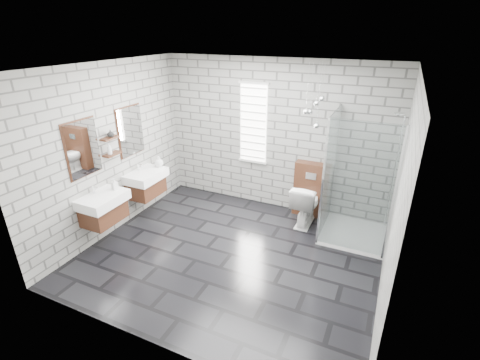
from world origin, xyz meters
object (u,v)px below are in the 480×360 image
Objects in this scene: vanity_right at (144,176)px; cistern_panel at (311,190)px; vanity_left at (101,200)px; toilet at (306,204)px; shower_enclosure at (349,211)px.

cistern_panel is (2.67, 1.23, -0.26)m from vanity_right.
vanity_left reaches higher than cistern_panel.
vanity_left is at bearing -90.00° from vanity_right.
vanity_right is at bearing 90.00° from vanity_left.
vanity_left is 1.57× the size of cistern_panel.
vanity_right is 2.11× the size of toilet.
shower_enclosure is at bearing 165.64° from toilet.
vanity_right is 2.95m from cistern_panel.
cistern_panel is 1.35× the size of toilet.
vanity_left is 1.00× the size of vanity_right.
vanity_left is 3.49m from cistern_panel.
cistern_panel is at bearing 39.93° from vanity_left.
vanity_right is 0.77× the size of shower_enclosure.
vanity_right reaches higher than toilet.
shower_enclosure reaches higher than cistern_panel.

